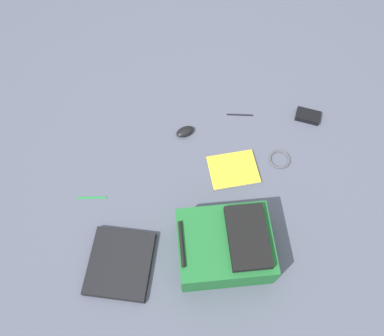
{
  "coord_description": "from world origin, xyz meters",
  "views": [
    {
      "loc": [
        -0.87,
        -0.03,
        1.75
      ],
      "look_at": [
        0.04,
        0.04,
        0.02
      ],
      "focal_mm": 37.53,
      "sensor_mm": 36.0,
      "label": 1
    }
  ],
  "objects_px": {
    "book_comic": "(233,170)",
    "cable_coil": "(280,159)",
    "computer_mouse": "(185,132)",
    "power_brick": "(308,116)",
    "laptop": "(120,263)",
    "backpack": "(226,246)",
    "pen_black": "(92,197)",
    "pen_blue": "(240,114)"
  },
  "relations": [
    {
      "from": "power_brick",
      "to": "laptop",
      "type": "bearing_deg",
      "value": 134.23
    },
    {
      "from": "computer_mouse",
      "to": "cable_coil",
      "type": "height_order",
      "value": "computer_mouse"
    },
    {
      "from": "laptop",
      "to": "pen_black",
      "type": "distance_m",
      "value": 0.36
    },
    {
      "from": "laptop",
      "to": "cable_coil",
      "type": "relative_size",
      "value": 2.99
    },
    {
      "from": "laptop",
      "to": "computer_mouse",
      "type": "relative_size",
      "value": 3.31
    },
    {
      "from": "pen_black",
      "to": "pen_blue",
      "type": "height_order",
      "value": "same"
    },
    {
      "from": "computer_mouse",
      "to": "cable_coil",
      "type": "relative_size",
      "value": 0.9
    },
    {
      "from": "laptop",
      "to": "book_comic",
      "type": "relative_size",
      "value": 1.16
    },
    {
      "from": "pen_blue",
      "to": "cable_coil",
      "type": "bearing_deg",
      "value": -142.18
    },
    {
      "from": "computer_mouse",
      "to": "power_brick",
      "type": "relative_size",
      "value": 0.77
    },
    {
      "from": "pen_blue",
      "to": "laptop",
      "type": "bearing_deg",
      "value": 148.57
    },
    {
      "from": "power_brick",
      "to": "computer_mouse",
      "type": "bearing_deg",
      "value": 102.71
    },
    {
      "from": "laptop",
      "to": "cable_coil",
      "type": "xyz_separation_m",
      "value": [
        0.58,
        -0.71,
        -0.01
      ]
    },
    {
      "from": "book_comic",
      "to": "computer_mouse",
      "type": "xyz_separation_m",
      "value": [
        0.2,
        0.25,
        0.01
      ]
    },
    {
      "from": "power_brick",
      "to": "pen_black",
      "type": "bearing_deg",
      "value": 117.13
    },
    {
      "from": "laptop",
      "to": "pen_blue",
      "type": "bearing_deg",
      "value": -31.43
    },
    {
      "from": "backpack",
      "to": "power_brick",
      "type": "bearing_deg",
      "value": -28.74
    },
    {
      "from": "backpack",
      "to": "power_brick",
      "type": "xyz_separation_m",
      "value": [
        0.76,
        -0.41,
        -0.08
      ]
    },
    {
      "from": "book_comic",
      "to": "cable_coil",
      "type": "xyz_separation_m",
      "value": [
        0.08,
        -0.23,
        -0.0
      ]
    },
    {
      "from": "computer_mouse",
      "to": "pen_black",
      "type": "xyz_separation_m",
      "value": [
        -0.39,
        0.41,
        -0.01
      ]
    },
    {
      "from": "power_brick",
      "to": "pen_black",
      "type": "xyz_separation_m",
      "value": [
        -0.54,
        1.05,
        -0.01
      ]
    },
    {
      "from": "cable_coil",
      "to": "pen_black",
      "type": "bearing_deg",
      "value": 106.83
    },
    {
      "from": "backpack",
      "to": "pen_black",
      "type": "relative_size",
      "value": 3.21
    },
    {
      "from": "book_comic",
      "to": "pen_blue",
      "type": "distance_m",
      "value": 0.34
    },
    {
      "from": "book_comic",
      "to": "computer_mouse",
      "type": "height_order",
      "value": "computer_mouse"
    },
    {
      "from": "pen_blue",
      "to": "backpack",
      "type": "bearing_deg",
      "value": 175.5
    },
    {
      "from": "cable_coil",
      "to": "pen_black",
      "type": "distance_m",
      "value": 0.94
    },
    {
      "from": "cable_coil",
      "to": "power_brick",
      "type": "bearing_deg",
      "value": -29.99
    },
    {
      "from": "backpack",
      "to": "pen_blue",
      "type": "distance_m",
      "value": 0.76
    },
    {
      "from": "power_brick",
      "to": "cable_coil",
      "type": "bearing_deg",
      "value": 150.01
    },
    {
      "from": "backpack",
      "to": "cable_coil",
      "type": "distance_m",
      "value": 0.56
    },
    {
      "from": "computer_mouse",
      "to": "pen_black",
      "type": "bearing_deg",
      "value": 101.89
    },
    {
      "from": "laptop",
      "to": "cable_coil",
      "type": "distance_m",
      "value": 0.92
    },
    {
      "from": "power_brick",
      "to": "pen_blue",
      "type": "distance_m",
      "value": 0.36
    },
    {
      "from": "laptop",
      "to": "cable_coil",
      "type": "height_order",
      "value": "laptop"
    },
    {
      "from": "pen_black",
      "to": "laptop",
      "type": "bearing_deg",
      "value": -148.82
    },
    {
      "from": "pen_black",
      "to": "pen_blue",
      "type": "relative_size",
      "value": 0.98
    },
    {
      "from": "laptop",
      "to": "power_brick",
      "type": "height_order",
      "value": "laptop"
    },
    {
      "from": "computer_mouse",
      "to": "power_brick",
      "type": "bearing_deg",
      "value": -109.12
    },
    {
      "from": "pen_blue",
      "to": "power_brick",
      "type": "bearing_deg",
      "value": -88.74
    },
    {
      "from": "book_comic",
      "to": "pen_blue",
      "type": "bearing_deg",
      "value": -4.96
    },
    {
      "from": "power_brick",
      "to": "backpack",
      "type": "bearing_deg",
      "value": 151.26
    }
  ]
}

